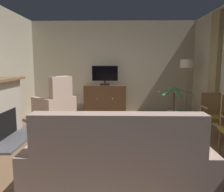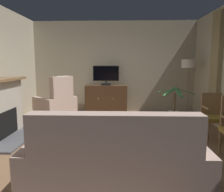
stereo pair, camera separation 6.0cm
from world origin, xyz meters
name	(u,v)px [view 2 (the right image)]	position (x,y,z in m)	size (l,w,h in m)	color
ground_plane	(110,144)	(0.00, 0.00, -0.02)	(5.69, 6.66, 0.04)	brown
wall_back	(114,67)	(0.00, 3.08, 1.42)	(5.69, 0.10, 2.85)	#B2A88E
curtain_panel_far	(216,62)	(2.49, 1.35, 1.57)	(0.10, 0.44, 2.39)	#8E7F56
rug_central	(104,143)	(-0.12, -0.06, 0.01)	(2.67, 1.88, 0.01)	tan
tv_cabinet	(106,100)	(-0.24, 2.73, 0.41)	(1.28, 0.47, 0.87)	#352315
television	(106,75)	(-0.24, 2.68, 1.19)	(0.79, 0.20, 0.60)	black
coffee_table	(113,133)	(0.07, -0.55, 0.37)	(1.03, 0.53, 0.42)	#422B19
tv_remote	(124,131)	(0.26, -0.64, 0.43)	(0.17, 0.05, 0.02)	black
folded_newspaper	(108,131)	(-0.01, -0.60, 0.42)	(0.30, 0.22, 0.01)	silver
sofa_floral	(115,172)	(0.13, -1.89, 0.35)	(1.95, 0.87, 1.06)	#BC9E8E
armchair_angled_to_table	(56,107)	(-1.52, 1.69, 0.37)	(1.19, 1.20, 1.22)	#BC9E8E
side_chair_far_end	(213,115)	(2.06, 0.27, 0.51)	(0.45, 0.46, 0.94)	olive
potted_plant_tall_palm_by_window	(174,114)	(1.56, 1.45, 0.26)	(0.91, 0.90, 0.94)	beige
cat	(70,133)	(-0.87, 0.36, 0.09)	(0.69, 0.30, 0.18)	gray
floor_lamp	(189,70)	(2.13, 2.28, 1.35)	(0.42, 0.42, 1.64)	#4C4233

